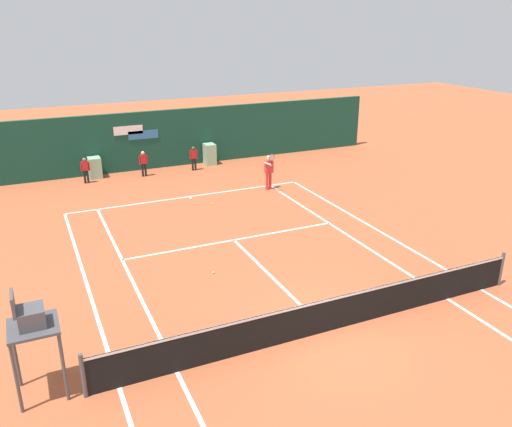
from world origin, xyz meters
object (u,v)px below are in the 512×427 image
ball_kid_centre_post (143,162)px  ball_kid_left_post (85,169)px  tennis_ball_by_sideline (212,204)px  player_on_baseline (269,169)px  ball_kid_right_post (194,157)px  umpire_chair (32,325)px  tennis_ball_mid_court (213,273)px

ball_kid_centre_post → ball_kid_left_post: bearing=0.3°
tennis_ball_by_sideline → ball_kid_centre_post: bearing=107.1°
player_on_baseline → ball_kid_left_post: (-7.58, 4.51, -0.24)m
tennis_ball_by_sideline → ball_kid_left_post: bearing=129.5°
ball_kid_right_post → ball_kid_left_post: 5.42m
ball_kid_centre_post → tennis_ball_by_sideline: 5.71m
umpire_chair → ball_kid_right_post: (8.34, 15.16, -0.95)m
tennis_ball_by_sideline → player_on_baseline: bearing=16.2°
ball_kid_left_post → umpire_chair: bearing=88.3°
ball_kid_right_post → tennis_ball_by_sideline: size_ratio=18.61×
tennis_ball_mid_court → tennis_ball_by_sideline: same height
player_on_baseline → tennis_ball_by_sideline: bearing=6.5°
ball_kid_right_post → tennis_ball_by_sideline: (-0.96, -5.41, -0.69)m
player_on_baseline → ball_kid_right_post: player_on_baseline is taller
umpire_chair → player_on_baseline: size_ratio=1.36×
ball_kid_left_post → ball_kid_centre_post: (2.80, 0.00, 0.02)m
umpire_chair → ball_kid_left_post: size_ratio=1.97×
umpire_chair → ball_kid_right_post: size_ratio=1.96×
player_on_baseline → ball_kid_right_post: 5.00m
ball_kid_right_post → tennis_ball_mid_court: (-3.11, -11.44, -0.69)m
umpire_chair → ball_kid_left_post: (2.92, 15.16, -0.96)m
umpire_chair → player_on_baseline: bearing=135.4°
ball_kid_left_post → tennis_ball_by_sideline: (4.47, -5.41, -0.69)m
tennis_ball_mid_court → tennis_ball_by_sideline: size_ratio=1.00×
ball_kid_centre_post → player_on_baseline: bearing=137.0°
umpire_chair → ball_kid_right_post: bearing=151.2°
ball_kid_left_post → ball_kid_centre_post: size_ratio=0.98×
ball_kid_right_post → tennis_ball_mid_court: ball_kid_right_post is taller
player_on_baseline → ball_kid_centre_post: (-4.78, 4.51, -0.22)m
umpire_chair → tennis_ball_mid_court: size_ratio=36.52×
umpire_chair → ball_kid_left_post: umpire_chair is taller
ball_kid_centre_post → tennis_ball_by_sideline: (1.66, -5.41, -0.71)m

